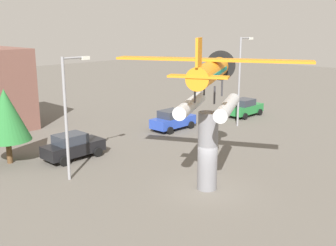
# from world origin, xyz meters

# --- Properties ---
(ground_plane) EXTENTS (140.00, 140.00, 0.00)m
(ground_plane) POSITION_xyz_m (0.00, 0.00, 0.00)
(ground_plane) COLOR #605B54
(display_pedestal) EXTENTS (1.10, 1.10, 4.36)m
(display_pedestal) POSITION_xyz_m (0.00, 0.00, 2.18)
(display_pedestal) COLOR slate
(display_pedestal) RESTS_ON ground
(floatplane_monument) EXTENTS (7.11, 9.74, 4.00)m
(floatplane_monument) POSITION_xyz_m (0.12, 0.06, 6.04)
(floatplane_monument) COLOR silver
(floatplane_monument) RESTS_ON display_pedestal
(car_mid_black) EXTENTS (4.20, 2.02, 1.76)m
(car_mid_black) POSITION_xyz_m (-2.16, 9.89, 0.88)
(car_mid_black) COLOR black
(car_mid_black) RESTS_ON ground
(car_far_blue) EXTENTS (4.20, 2.02, 1.76)m
(car_far_blue) POSITION_xyz_m (8.30, 10.35, 0.88)
(car_far_blue) COLOR #2847B7
(car_far_blue) RESTS_ON ground
(car_distant_green) EXTENTS (4.20, 2.02, 1.76)m
(car_distant_green) POSITION_xyz_m (17.20, 8.81, 0.88)
(car_distant_green) COLOR #237A38
(car_distant_green) RESTS_ON ground
(streetlight_primary) EXTENTS (1.84, 0.28, 7.20)m
(streetlight_primary) POSITION_xyz_m (-4.32, 6.76, 4.22)
(streetlight_primary) COLOR gray
(streetlight_primary) RESTS_ON ground
(streetlight_secondary) EXTENTS (1.84, 0.28, 7.88)m
(streetlight_secondary) POSITION_xyz_m (13.52, 7.02, 4.58)
(streetlight_secondary) COLOR gray
(streetlight_secondary) RESTS_ON ground
(tree_east) EXTENTS (3.05, 3.05, 4.96)m
(tree_east) POSITION_xyz_m (-5.59, 12.15, 3.25)
(tree_east) COLOR brown
(tree_east) RESTS_ON ground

